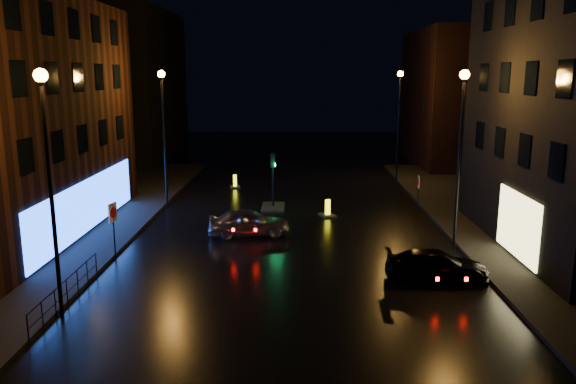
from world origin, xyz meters
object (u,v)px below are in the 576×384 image
at_px(silver_hatchback, 249,222).
at_px(bollard_far, 235,185).
at_px(dark_sedan, 437,265).
at_px(bollard_near, 328,212).
at_px(road_sign_right, 418,185).
at_px(traffic_signal, 273,200).
at_px(road_sign_left, 113,217).

bearing_deg(silver_hatchback, bollard_far, 2.60).
height_order(dark_sedan, bollard_near, dark_sedan).
distance_m(silver_hatchback, road_sign_right, 10.94).
bearing_deg(road_sign_right, bollard_near, 13.31).
distance_m(traffic_signal, silver_hatchback, 6.11).
xyz_separation_m(traffic_signal, road_sign_left, (-6.70, -9.88, 1.44)).
xyz_separation_m(silver_hatchback, bollard_far, (-2.06, 12.35, -0.50)).
xyz_separation_m(silver_hatchback, dark_sedan, (8.14, -6.18, -0.10)).
distance_m(bollard_near, bollard_far, 10.42).
bearing_deg(traffic_signal, road_sign_left, -124.14).
bearing_deg(bollard_far, road_sign_right, -39.92).
relative_size(bollard_near, road_sign_left, 0.51).
distance_m(dark_sedan, road_sign_right, 11.31).
height_order(silver_hatchback, road_sign_left, road_sign_left).
height_order(traffic_signal, road_sign_right, traffic_signal).
height_order(traffic_signal, road_sign_left, traffic_signal).
bearing_deg(traffic_signal, dark_sedan, -59.65).
xyz_separation_m(bollard_near, road_sign_left, (-9.97, -7.93, 1.72)).
bearing_deg(bollard_far, bollard_near, -60.37).
bearing_deg(road_sign_right, bollard_far, -28.13).
bearing_deg(bollard_near, bollard_far, 108.03).
height_order(dark_sedan, bollard_far, dark_sedan).
bearing_deg(silver_hatchback, road_sign_left, 117.14).
bearing_deg(traffic_signal, bollard_far, 115.81).
distance_m(silver_hatchback, bollard_near, 5.92).
bearing_deg(bollard_far, traffic_signal, -72.01).
bearing_deg(bollard_near, traffic_signal, 129.83).
xyz_separation_m(traffic_signal, dark_sedan, (7.15, -12.20, 0.10)).
distance_m(traffic_signal, bollard_near, 3.82).
bearing_deg(road_sign_left, bollard_far, 90.42).
xyz_separation_m(bollard_far, road_sign_right, (11.76, -7.38, 1.48)).
xyz_separation_m(traffic_signal, bollard_near, (3.28, -1.95, -0.29)).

